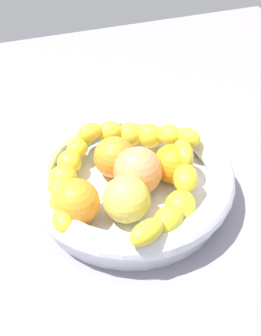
# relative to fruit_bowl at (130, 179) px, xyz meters

# --- Properties ---
(kitchen_counter) EXTENTS (1.20, 1.20, 0.03)m
(kitchen_counter) POSITION_rel_fruit_bowl_xyz_m (0.00, 0.00, -0.05)
(kitchen_counter) COLOR gray
(kitchen_counter) RESTS_ON ground
(fruit_bowl) EXTENTS (0.31, 0.31, 0.06)m
(fruit_bowl) POSITION_rel_fruit_bowl_xyz_m (0.00, 0.00, 0.00)
(fruit_bowl) COLOR silver
(fruit_bowl) RESTS_ON kitchen_counter
(banana_draped_left) EXTENTS (0.11, 0.18, 0.05)m
(banana_draped_left) POSITION_rel_fruit_bowl_xyz_m (0.07, -0.04, 0.03)
(banana_draped_left) COLOR yellow
(banana_draped_left) RESTS_ON fruit_bowl
(banana_draped_right) EXTENTS (0.17, 0.15, 0.06)m
(banana_draped_right) POSITION_rel_fruit_bowl_xyz_m (-0.08, -0.04, 0.03)
(banana_draped_right) COLOR yellow
(banana_draped_right) RESTS_ON fruit_bowl
(banana_arching_top) EXTENTS (0.20, 0.12, 0.05)m
(banana_arching_top) POSITION_rel_fruit_bowl_xyz_m (0.02, 0.09, 0.02)
(banana_arching_top) COLOR yellow
(banana_arching_top) RESTS_ON fruit_bowl
(orange_front) EXTENTS (0.06, 0.06, 0.06)m
(orange_front) POSITION_rel_fruit_bowl_xyz_m (-0.01, -0.06, 0.02)
(orange_front) COLOR orange
(orange_front) RESTS_ON fruit_bowl
(orange_mid_left) EXTENTS (0.06, 0.06, 0.06)m
(orange_mid_left) POSITION_rel_fruit_bowl_xyz_m (0.03, 0.02, 0.02)
(orange_mid_left) COLOR orange
(orange_mid_left) RESTS_ON fruit_bowl
(orange_mid_right) EXTENTS (0.07, 0.07, 0.07)m
(orange_mid_right) POSITION_rel_fruit_bowl_xyz_m (-0.04, 0.09, 0.03)
(orange_mid_right) COLOR orange
(orange_mid_right) RESTS_ON fruit_bowl
(apple_yellow) EXTENTS (0.07, 0.07, 0.07)m
(apple_yellow) POSITION_rel_fruit_bowl_xyz_m (-0.06, 0.03, 0.03)
(apple_yellow) COLOR #E1CA50
(apple_yellow) RESTS_ON fruit_bowl
(peach_blush) EXTENTS (0.07, 0.07, 0.07)m
(peach_blush) POSITION_rel_fruit_bowl_xyz_m (-0.02, -0.01, 0.03)
(peach_blush) COLOR #EF9158
(peach_blush) RESTS_ON fruit_bowl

